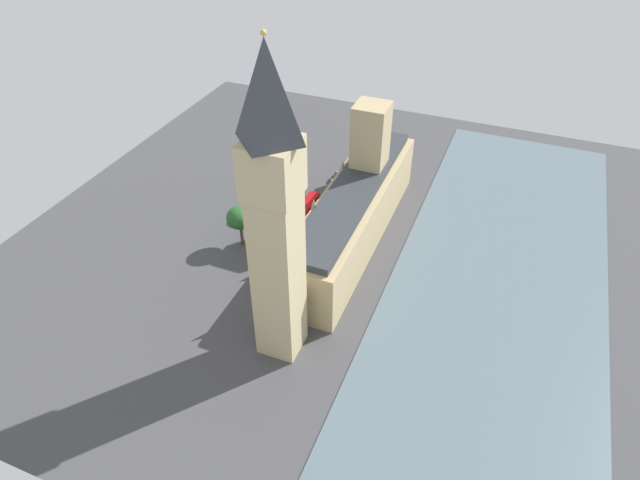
# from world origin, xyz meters

# --- Properties ---
(ground_plane) EXTENTS (143.57, 143.57, 0.00)m
(ground_plane) POSITION_xyz_m (0.00, 0.00, 0.00)
(ground_plane) COLOR #424244
(river_thames) EXTENTS (42.85, 129.22, 0.25)m
(river_thames) POSITION_xyz_m (-35.36, 0.00, 0.12)
(river_thames) COLOR slate
(river_thames) RESTS_ON ground
(parliament_building) EXTENTS (12.56, 57.72, 28.78)m
(parliament_building) POSITION_xyz_m (-1.99, -1.40, 8.01)
(parliament_building) COLOR tan
(parliament_building) RESTS_ON ground
(clock_tower) EXTENTS (8.05, 8.05, 57.05)m
(clock_tower) POSITION_xyz_m (-0.55, 34.65, 29.53)
(clock_tower) COLOR tan
(clock_tower) RESTS_ON ground
(car_white_trailing) EXTENTS (2.08, 4.76, 1.74)m
(car_white_trailing) POSITION_xyz_m (10.36, -23.10, 0.89)
(car_white_trailing) COLOR silver
(car_white_trailing) RESTS_ON ground
(double_decker_bus_near_tower) EXTENTS (2.88, 10.56, 4.75)m
(double_decker_bus_near_tower) POSITION_xyz_m (10.59, -3.43, 2.63)
(double_decker_bus_near_tower) COLOR #B20C0F
(double_decker_bus_near_tower) RESTS_ON ground
(car_blue_far_end) EXTENTS (2.17, 4.78, 1.74)m
(car_blue_far_end) POSITION_xyz_m (10.78, 9.38, 0.89)
(car_blue_far_end) COLOR navy
(car_blue_far_end) RESTS_ON ground
(pedestrian_leading) EXTENTS (0.70, 0.67, 1.69)m
(pedestrian_leading) POSITION_xyz_m (6.76, -0.05, 0.76)
(pedestrian_leading) COLOR maroon
(pedestrian_leading) RESTS_ON ground
(plane_tree_by_river_gate) EXTENTS (5.99, 5.99, 10.08)m
(plane_tree_by_river_gate) POSITION_xyz_m (20.38, 11.06, 7.49)
(plane_tree_by_river_gate) COLOR brown
(plane_tree_by_river_gate) RESTS_ON ground
(plane_tree_midblock) EXTENTS (6.00, 6.00, 8.55)m
(plane_tree_midblock) POSITION_xyz_m (20.07, -2.85, 5.97)
(plane_tree_midblock) COLOR brown
(plane_tree_midblock) RESTS_ON ground
(street_lamp_under_trees) EXTENTS (0.56, 0.56, 5.88)m
(street_lamp_under_trees) POSITION_xyz_m (20.71, 11.09, 4.14)
(street_lamp_under_trees) COLOR black
(street_lamp_under_trees) RESTS_ON ground
(street_lamp_kerbside) EXTENTS (0.56, 0.56, 6.83)m
(street_lamp_kerbside) POSITION_xyz_m (20.95, -0.58, 4.72)
(street_lamp_kerbside) COLOR black
(street_lamp_kerbside) RESTS_ON ground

